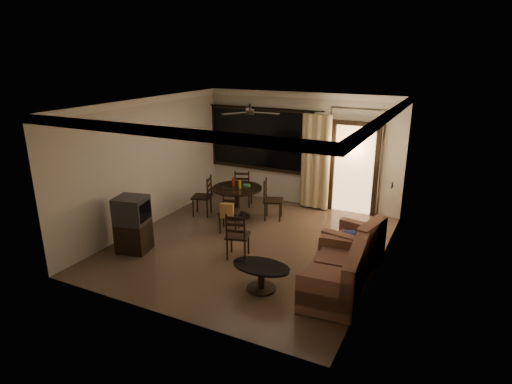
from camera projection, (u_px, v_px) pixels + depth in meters
The scene contains 12 objects.
ground at pixel (250, 244), 8.66m from camera, with size 5.50×5.50×0.00m, color #7F6651.
room_shell at pixel (311, 142), 9.34m from camera, with size 5.50×6.70×5.50m.
dining_table at pixel (237, 194), 9.91m from camera, with size 1.15×1.15×0.94m.
dining_chair_west at pixel (203, 203), 10.13m from camera, with size 0.53×0.53×0.95m.
dining_chair_east at pixel (273, 207), 9.88m from camera, with size 0.53×0.53×0.95m.
dining_chair_south at pixel (229, 218), 9.19m from camera, with size 0.53×0.56×0.95m.
dining_chair_north at pixel (243, 195), 10.74m from camera, with size 0.53×0.53×0.95m.
tv_cabinet at pixel (133, 224), 8.20m from camera, with size 0.68×0.63×1.10m.
sofa at pixel (338, 275), 6.76m from camera, with size 0.97×1.64×0.84m.
armchair at pixel (356, 246), 7.72m from camera, with size 1.03×1.03×0.87m.
coffee_table at pixel (261, 274), 6.92m from camera, with size 0.98×0.59×0.43m.
side_chair at pixel (238, 244), 8.01m from camera, with size 0.51×0.51×0.93m.
Camera 1 is at (3.60, -7.02, 3.70)m, focal length 30.00 mm.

